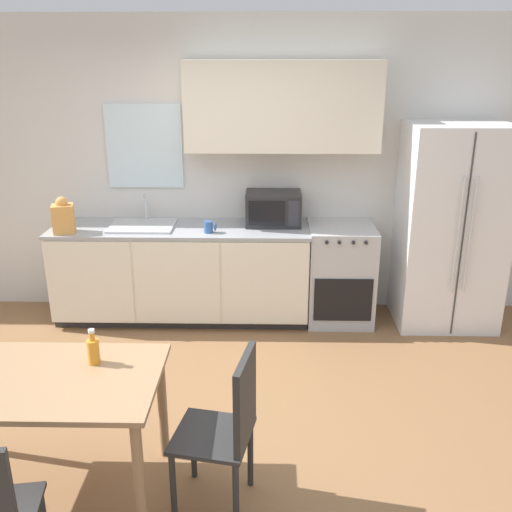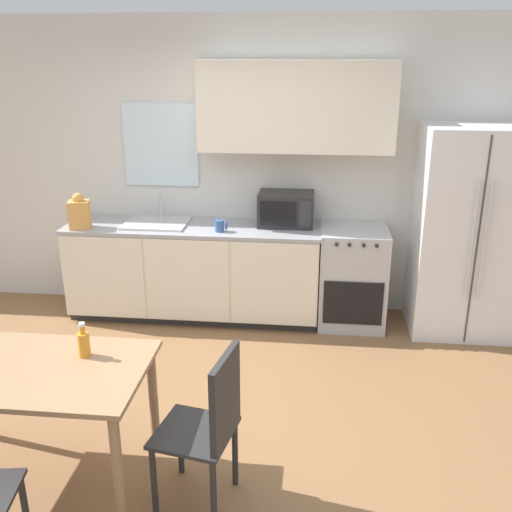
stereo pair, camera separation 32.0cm
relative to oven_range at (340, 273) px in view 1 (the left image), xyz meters
The scene contains 12 objects.
ground_plane 2.19m from the oven_range, 125.65° to the right, with size 12.00×12.00×0.00m, color olive.
wall_back 1.54m from the oven_range, 165.15° to the left, with size 12.00×0.38×2.70m.
kitchen_counter 1.46m from the oven_range, behind, with size 2.32×0.65×0.89m.
oven_range is the anchor object (origin of this frame).
refrigerator 1.06m from the oven_range, ahead, with size 0.87×0.71×1.81m.
kitchen_sink 1.86m from the oven_range, behind, with size 0.57×0.45×0.27m.
microwave 0.86m from the oven_range, behind, with size 0.50×0.35×0.30m.
coffee_mug 1.29m from the oven_range, behind, with size 0.11×0.08×0.10m.
grocery_bag_0 2.51m from the oven_range, behind, with size 0.21×0.19×0.32m.
dining_table 2.97m from the oven_range, 128.63° to the right, with size 1.22×0.77×0.74m.
dining_chair_side 2.55m from the oven_range, 109.82° to the right, with size 0.47×0.47×0.93m.
drink_bottle 2.73m from the oven_range, 126.94° to the right, with size 0.07×0.07×0.21m.
Camera 1 is at (0.57, -3.18, 2.36)m, focal length 40.00 mm.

